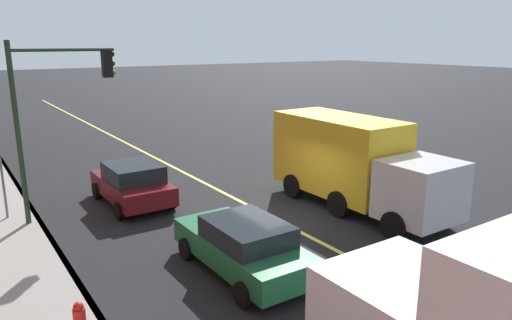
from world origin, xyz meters
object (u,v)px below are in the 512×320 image
Objects in this scene: car_green at (243,245)px; traffic_light_mast at (55,102)px; car_maroon at (132,183)px; truck_yellow at (354,162)px; street_sign_post at (2,175)px.

traffic_light_mast is at bearing 24.32° from car_green.
car_green is at bearing -175.73° from car_maroon.
car_maroon is 7.99m from truck_yellow.
street_sign_post is (0.92, 1.67, -2.35)m from traffic_light_mast.
car_maroon is 4.20m from street_sign_post.
car_maroon is 0.91× the size of car_green.
traffic_light_mast is at bearing 97.28° from car_maroon.
car_maroon is 3.98m from traffic_light_mast.
traffic_light_mast reaches higher than car_green.
traffic_light_mast reaches higher than street_sign_post.
truck_yellow reaches higher than street_sign_post.
truck_yellow is 2.63× the size of street_sign_post.
street_sign_post is at bearing 63.31° from truck_yellow.
street_sign_post is at bearing 61.30° from traffic_light_mast.
car_maroon is at bearing 54.00° from truck_yellow.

